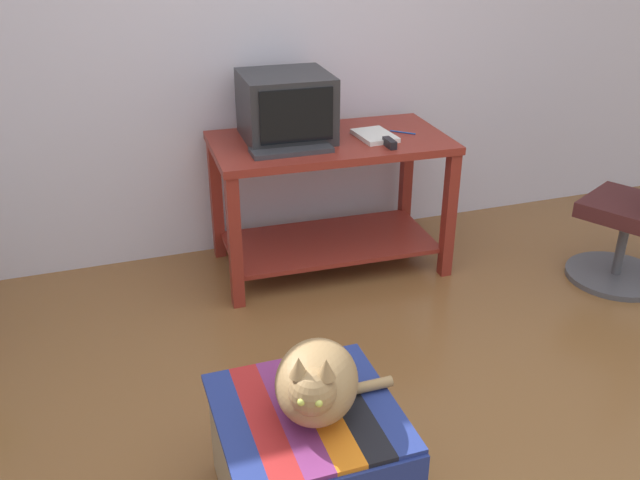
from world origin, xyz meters
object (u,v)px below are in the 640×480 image
cat (317,383)px  stapler (390,143)px  book (375,136)px  keyboard (291,150)px  ottoman_with_blanket (308,457)px  tv_monitor (286,107)px  desk (330,182)px  office_chair (640,216)px

cat → stapler: stapler is taller
book → stapler: stapler is taller
keyboard → ottoman_with_blanket: keyboard is taller
ottoman_with_blanket → cat: bearing=-51.2°
tv_monitor → ottoman_with_blanket: (-0.43, -1.68, -0.70)m
keyboard → cat: bearing=-103.1°
cat → stapler: 1.66m
desk → cat: desk is taller
desk → cat: (-0.62, -1.62, 0.02)m
keyboard → book: same height
keyboard → office_chair: bearing=-17.7°
ottoman_with_blanket → stapler: size_ratio=5.28×
keyboard → stapler: bearing=-8.4°
keyboard → ottoman_with_blanket: size_ratio=0.69×
ottoman_with_blanket → cat: cat is taller
keyboard → office_chair: office_chair is taller
ottoman_with_blanket → office_chair: office_chair is taller
ottoman_with_blanket → stapler: stapler is taller
keyboard → tv_monitor: bearing=80.1°
desk → book: (0.23, -0.06, 0.25)m
tv_monitor → office_chair: bearing=-23.4°
book → office_chair: 1.43m
tv_monitor → cat: 1.80m
tv_monitor → ottoman_with_blanket: 1.87m
desk → ottoman_with_blanket: (-0.64, -1.59, -0.30)m
office_chair → keyboard: bearing=-46.4°
cat → tv_monitor: bearing=101.2°
ottoman_with_blanket → stapler: bearing=57.3°
cat → office_chair: (2.06, 0.92, -0.13)m
tv_monitor → ottoman_with_blanket: tv_monitor is taller
cat → stapler: bearing=83.3°
book → stapler: size_ratio=2.23×
tv_monitor → book: (0.43, -0.15, -0.15)m
office_chair → cat: bearing=-4.0°
cat → ottoman_with_blanket: bearing=153.5°
book → tv_monitor: bearing=158.2°
office_chair → tv_monitor: bearing=-53.5°
ottoman_with_blanket → office_chair: 2.27m
cat → stapler: (0.86, 1.40, 0.24)m
tv_monitor → book: 0.48m
book → cat: 1.79m
desk → cat: 1.73m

